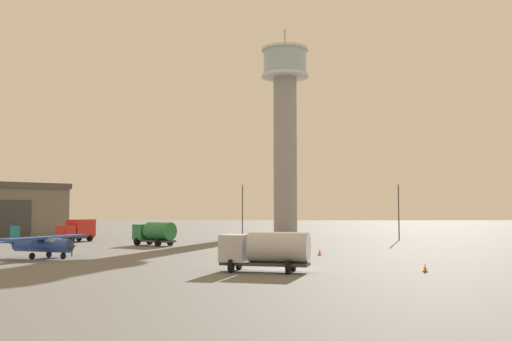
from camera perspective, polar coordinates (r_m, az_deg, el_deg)
The scene contains 10 objects.
ground_plane at distance 45.49m, azimuth 2.90°, elevation -9.77°, with size 400.00×400.00×0.00m, color #60605E.
control_tower at distance 115.14m, azimuth 2.92°, elevation 5.29°, with size 9.41×9.41×40.99m.
airplane_blue at distance 58.77m, azimuth -20.51°, elevation -6.81°, with size 7.97×10.05×3.04m.
truck_box_red at distance 87.14m, azimuth -17.34°, elevation -5.64°, with size 4.64×6.14×3.21m.
truck_fuel_tanker_green at distance 75.41m, azimuth -10.01°, elevation -6.08°, with size 6.00×5.26×3.04m.
truck_fuel_tanker_silver at distance 43.26m, azimuth 0.98°, elevation -7.83°, with size 6.98×4.24×2.99m.
light_post_east at distance 99.51m, azimuth -1.35°, elevation -3.45°, with size 0.44×0.44×9.15m.
light_post_north at distance 89.87m, azimuth 13.99°, elevation -3.45°, with size 0.44×0.44×8.69m.
traffic_cone_near_left at distance 59.47m, azimuth 6.35°, elevation -8.05°, with size 0.36×0.36×0.67m.
traffic_cone_near_right at distance 45.21m, azimuth 16.47°, elevation -9.23°, with size 0.36×0.36×0.67m.
Camera 1 is at (-3.23, -45.13, 4.67)m, focal length 40.24 mm.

